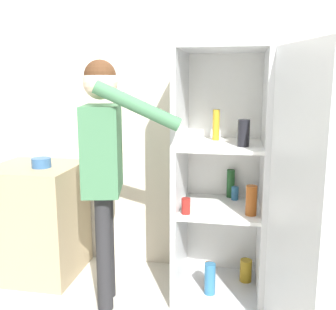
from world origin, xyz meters
The scene contains 5 objects.
wall_back centered at (0.00, 0.98, 1.27)m, with size 7.00×0.06×2.55m.
refrigerator centered at (0.27, 0.52, 0.87)m, with size 0.86×1.24×1.77m.
person centered at (-0.58, 0.30, 1.07)m, with size 0.71×0.54×1.67m.
counter centered at (-1.27, 0.62, 0.44)m, with size 0.65×0.62×0.89m.
bowl centered at (-1.19, 0.58, 0.92)m, with size 0.15×0.15×0.07m.
Camera 1 is at (0.30, -2.12, 1.55)m, focal length 42.00 mm.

